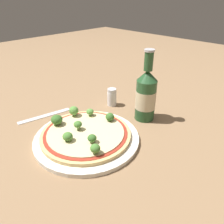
% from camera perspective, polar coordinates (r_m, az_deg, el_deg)
% --- Properties ---
extents(ground_plane, '(3.00, 3.00, 0.00)m').
position_cam_1_polar(ground_plane, '(0.61, -5.59, -7.85)').
color(ground_plane, '#846647').
extents(plate, '(0.29, 0.29, 0.01)m').
position_cam_1_polar(plate, '(0.62, -6.50, -6.72)').
color(plate, silver).
rests_on(plate, ground_plane).
extents(pizza, '(0.25, 0.25, 0.01)m').
position_cam_1_polar(pizza, '(0.61, -6.58, -5.53)').
color(pizza, tan).
rests_on(pizza, plate).
extents(broccoli_floret_0, '(0.03, 0.03, 0.03)m').
position_cam_1_polar(broccoli_floret_0, '(0.68, -9.95, 0.35)').
color(broccoli_floret_0, '#7A9E5B').
rests_on(broccoli_floret_0, pizza).
extents(broccoli_floret_1, '(0.02, 0.02, 0.03)m').
position_cam_1_polar(broccoli_floret_1, '(0.52, -4.41, -9.47)').
color(broccoli_floret_1, '#7A9E5B').
rests_on(broccoli_floret_1, pizza).
extents(broccoli_floret_2, '(0.03, 0.03, 0.02)m').
position_cam_1_polar(broccoli_floret_2, '(0.65, -0.57, -1.27)').
color(broccoli_floret_2, '#7A9E5B').
rests_on(broccoli_floret_2, pizza).
extents(broccoli_floret_3, '(0.02, 0.02, 0.02)m').
position_cam_1_polar(broccoli_floret_3, '(0.67, -5.77, 0.07)').
color(broccoli_floret_3, '#7A9E5B').
rests_on(broccoli_floret_3, pizza).
extents(broccoli_floret_4, '(0.02, 0.02, 0.03)m').
position_cam_1_polar(broccoli_floret_4, '(0.61, -8.92, -3.26)').
color(broccoli_floret_4, '#7A9E5B').
rests_on(broccoli_floret_4, pizza).
extents(broccoli_floret_5, '(0.02, 0.02, 0.02)m').
position_cam_1_polar(broccoli_floret_5, '(0.56, -5.24, -6.82)').
color(broccoli_floret_5, '#7A9E5B').
rests_on(broccoli_floret_5, pizza).
extents(broccoli_floret_6, '(0.03, 0.03, 0.03)m').
position_cam_1_polar(broccoli_floret_6, '(0.65, -14.24, -1.94)').
color(broccoli_floret_6, '#7A9E5B').
rests_on(broccoli_floret_6, pizza).
extents(broccoli_floret_7, '(0.03, 0.03, 0.02)m').
position_cam_1_polar(broccoli_floret_7, '(0.57, -11.51, -6.30)').
color(broccoli_floret_7, '#7A9E5B').
rests_on(broccoli_floret_7, pizza).
extents(beer_bottle, '(0.06, 0.06, 0.22)m').
position_cam_1_polar(beer_bottle, '(0.69, 8.84, 4.42)').
color(beer_bottle, '#234C28').
rests_on(beer_bottle, ground_plane).
extents(pepper_shaker, '(0.03, 0.03, 0.06)m').
position_cam_1_polar(pepper_shaker, '(0.78, -0.04, 3.89)').
color(pepper_shaker, silver).
rests_on(pepper_shaker, ground_plane).
extents(fork, '(0.05, 0.17, 0.00)m').
position_cam_1_polar(fork, '(0.76, -17.17, -0.92)').
color(fork, silver).
rests_on(fork, ground_plane).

